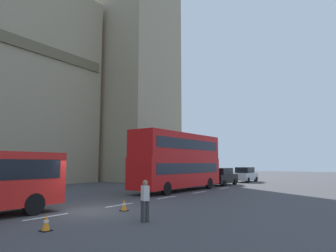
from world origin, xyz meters
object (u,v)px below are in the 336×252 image
at_px(traffic_cone_east, 124,205).
at_px(traffic_cone_middle, 46,223).
at_px(sedan_trailing, 246,175).
at_px(double_decker_bus, 179,159).
at_px(pedestrian_near_cones, 145,199).
at_px(sedan_lead, 222,177).

bearing_deg(traffic_cone_east, traffic_cone_middle, -169.93).
relative_size(sedan_trailing, traffic_cone_middle, 7.59).
distance_m(sedan_trailing, traffic_cone_middle, 30.89).
relative_size(double_decker_bus, pedestrian_near_cones, 6.29).
height_order(sedan_trailing, traffic_cone_east, sedan_trailing).
distance_m(sedan_lead, traffic_cone_east, 19.21).
height_order(traffic_cone_east, pedestrian_near_cones, pedestrian_near_cones).
bearing_deg(traffic_cone_east, pedestrian_near_cones, -120.73).
xyz_separation_m(traffic_cone_middle, traffic_cone_east, (4.85, 0.86, 0.00)).
bearing_deg(double_decker_bus, traffic_cone_east, -160.90).
relative_size(sedan_trailing, traffic_cone_east, 7.59).
distance_m(double_decker_bus, pedestrian_near_cones, 13.75).
relative_size(sedan_trailing, pedestrian_near_cones, 2.60).
bearing_deg(traffic_cone_east, double_decker_bus, 19.10).
height_order(sedan_lead, traffic_cone_east, sedan_lead).
bearing_deg(pedestrian_near_cones, double_decker_bus, 27.62).
height_order(sedan_lead, traffic_cone_middle, sedan_lead).
distance_m(double_decker_bus, sedan_trailing, 15.35).
bearing_deg(double_decker_bus, sedan_trailing, -0.49).
relative_size(traffic_cone_middle, traffic_cone_east, 1.00).
xyz_separation_m(double_decker_bus, sedan_trailing, (15.25, -0.13, -1.80)).
height_order(double_decker_bus, sedan_lead, double_decker_bus).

